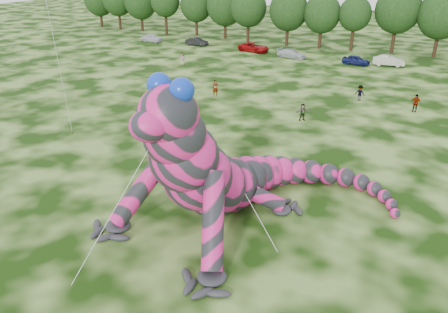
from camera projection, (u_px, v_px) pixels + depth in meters
ground at (128, 211)px, 27.29m from camera, size 240.00×240.00×0.00m
inflatable_gecko at (228, 138)px, 25.76m from camera, size 19.29×21.64×9.46m
tree_0 at (100, 4)px, 95.79m from camera, size 6.91×6.22×9.51m
tree_1 at (118, 5)px, 92.19m from camera, size 6.74×6.07×9.81m
tree_2 at (141, 7)px, 90.58m from camera, size 7.04×6.34×9.64m
tree_3 at (165, 10)px, 86.21m from camera, size 5.81×5.23×9.44m
tree_4 at (196, 12)px, 85.09m from camera, size 6.22×5.60×9.06m
tree_5 at (225, 12)px, 82.00m from camera, size 7.16×6.44×9.80m
tree_6 at (248, 15)px, 78.34m from camera, size 6.52×5.86×9.49m
tree_7 at (288, 18)px, 75.33m from camera, size 6.68×6.01×9.48m
tree_8 at (322, 21)px, 73.15m from camera, size 6.14×5.53×8.94m
tree_9 at (354, 24)px, 71.30m from camera, size 5.27×4.74×8.68m
tree_10 at (396, 20)px, 69.27m from camera, size 7.09×6.38×10.50m
tree_11 at (440, 24)px, 66.40m from camera, size 7.01×6.31×10.07m
car_0 at (152, 38)px, 80.21m from camera, size 4.16×1.75×1.41m
car_1 at (197, 42)px, 77.09m from camera, size 4.16×1.58×1.35m
car_2 at (254, 47)px, 72.06m from camera, size 5.56×3.25×1.45m
car_3 at (292, 54)px, 67.61m from camera, size 4.88×2.67×1.34m
car_4 at (356, 60)px, 63.50m from camera, size 4.05×1.86×1.35m
car_5 at (389, 61)px, 62.93m from camera, size 4.63×2.35×1.46m
spectator_5 at (303, 112)px, 41.98m from camera, size 1.51×1.33×1.65m
spectator_2 at (360, 93)px, 47.73m from camera, size 1.16×0.73×1.71m
spectator_1 at (191, 90)px, 48.73m from camera, size 0.77×0.91×1.65m
spectator_4 at (182, 59)px, 63.19m from camera, size 1.01×0.85×1.76m
spectator_0 at (215, 88)px, 49.13m from camera, size 0.82×0.77×1.88m
spectator_3 at (415, 103)px, 44.27m from camera, size 1.15×0.69×1.84m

